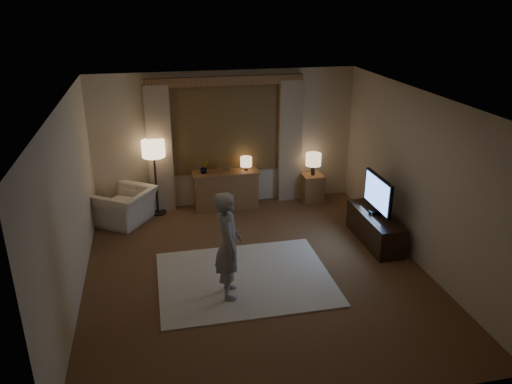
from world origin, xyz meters
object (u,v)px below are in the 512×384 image
object	(u,v)px
armchair	(126,206)
side_table	(312,188)
sideboard	(226,191)
person	(228,245)
tv_stand	(375,228)

from	to	relation	value
armchair	side_table	size ratio (longest dim) A/B	1.70
sideboard	armchair	bearing A→B (deg)	-171.41
sideboard	armchair	size ratio (longest dim) A/B	1.26
sideboard	person	distance (m)	3.08
armchair	side_table	distance (m)	3.61
armchair	tv_stand	size ratio (longest dim) A/B	0.68
tv_stand	sideboard	bearing A→B (deg)	138.64
side_table	armchair	bearing A→B (deg)	-176.30
armchair	tv_stand	world-z (taller)	armchair
tv_stand	side_table	bearing A→B (deg)	104.20
sideboard	armchair	xyz separation A→B (m)	(-1.88, -0.28, -0.04)
sideboard	tv_stand	size ratio (longest dim) A/B	0.86
sideboard	tv_stand	bearing A→B (deg)	-41.36
side_table	person	distance (m)	3.71
side_table	tv_stand	distance (m)	1.95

